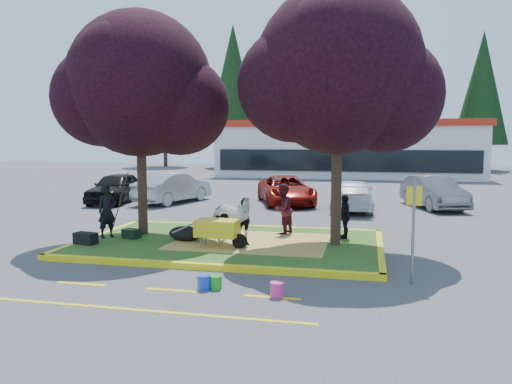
% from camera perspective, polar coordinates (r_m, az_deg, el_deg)
% --- Properties ---
extents(ground, '(90.00, 90.00, 0.00)m').
position_cam_1_polar(ground, '(14.02, -3.00, -6.20)').
color(ground, '#424244').
rests_on(ground, ground).
extents(median_island, '(8.00, 5.00, 0.15)m').
position_cam_1_polar(median_island, '(14.00, -3.00, -5.90)').
color(median_island, '#28561A').
rests_on(median_island, ground).
extents(curb_near, '(8.30, 0.16, 0.15)m').
position_cam_1_polar(curb_near, '(11.60, -6.48, -8.45)').
color(curb_near, yellow).
rests_on(curb_near, ground).
extents(curb_far, '(8.30, 0.16, 0.15)m').
position_cam_1_polar(curb_far, '(16.45, -0.56, -4.09)').
color(curb_far, yellow).
rests_on(curb_far, ground).
extents(curb_left, '(0.16, 5.30, 0.15)m').
position_cam_1_polar(curb_left, '(15.59, -17.65, -4.95)').
color(curb_left, yellow).
rests_on(curb_left, ground).
extents(curb_right, '(0.16, 5.30, 0.15)m').
position_cam_1_polar(curb_right, '(13.50, 14.03, -6.52)').
color(curb_right, yellow).
rests_on(curb_right, ground).
extents(straw_bedding, '(4.20, 3.00, 0.01)m').
position_cam_1_polar(straw_bedding, '(13.84, -0.60, -5.70)').
color(straw_bedding, tan).
rests_on(straw_bedding, median_island).
extents(tree_purple_left, '(5.06, 4.20, 6.51)m').
position_cam_1_polar(tree_purple_left, '(15.10, -13.09, 11.17)').
color(tree_purple_left, black).
rests_on(tree_purple_left, median_island).
extents(tree_purple_right, '(5.30, 4.40, 6.82)m').
position_cam_1_polar(tree_purple_right, '(13.48, 9.46, 12.74)').
color(tree_purple_right, black).
rests_on(tree_purple_right, median_island).
extents(fire_lane_stripe_a, '(1.10, 0.12, 0.01)m').
position_cam_1_polar(fire_lane_stripe_a, '(11.06, -19.32, -9.88)').
color(fire_lane_stripe_a, yellow).
rests_on(fire_lane_stripe_a, ground).
extents(fire_lane_stripe_b, '(1.10, 0.12, 0.01)m').
position_cam_1_polar(fire_lane_stripe_b, '(10.17, -9.53, -11.02)').
color(fire_lane_stripe_b, yellow).
rests_on(fire_lane_stripe_b, ground).
extents(fire_lane_stripe_c, '(1.10, 0.12, 0.01)m').
position_cam_1_polar(fire_lane_stripe_c, '(9.62, 1.82, -11.95)').
color(fire_lane_stripe_c, yellow).
rests_on(fire_lane_stripe_c, ground).
extents(fire_lane_long, '(6.00, 0.10, 0.01)m').
position_cam_1_polar(fire_lane_long, '(9.12, -12.45, -13.10)').
color(fire_lane_long, yellow).
rests_on(fire_lane_long, ground).
extents(retail_building, '(20.40, 8.40, 4.40)m').
position_cam_1_polar(retail_building, '(41.21, 10.35, 4.96)').
color(retail_building, silver).
rests_on(retail_building, ground).
extents(treeline, '(46.58, 7.80, 14.63)m').
position_cam_1_polar(treeline, '(51.07, 10.05, 11.32)').
color(treeline, black).
rests_on(treeline, ground).
extents(cow, '(1.76, 1.33, 1.35)m').
position_cam_1_polar(cow, '(13.38, -3.05, -3.18)').
color(cow, silver).
rests_on(cow, median_island).
extents(calf, '(1.06, 0.73, 0.42)m').
position_cam_1_polar(calf, '(14.05, -8.05, -4.72)').
color(calf, black).
rests_on(calf, median_island).
extents(handler, '(0.61, 0.67, 1.53)m').
position_cam_1_polar(handler, '(14.92, -16.66, -2.12)').
color(handler, black).
rests_on(handler, median_island).
extents(visitor_a, '(0.82, 0.90, 1.51)m').
position_cam_1_polar(visitor_a, '(14.86, 3.05, -1.96)').
color(visitor_a, '#43131F').
rests_on(visitor_a, median_island).
extents(visitor_b, '(0.48, 0.79, 1.26)m').
position_cam_1_polar(visitor_b, '(14.48, 10.10, -2.76)').
color(visitor_b, black).
rests_on(visitor_b, median_island).
extents(wheelbarrow, '(1.97, 0.70, 0.74)m').
position_cam_1_polar(wheelbarrow, '(13.04, -4.38, -4.18)').
color(wheelbarrow, black).
rests_on(wheelbarrow, median_island).
extents(gear_bag_dark, '(0.66, 0.44, 0.31)m').
position_cam_1_polar(gear_bag_dark, '(14.30, -18.90, -5.03)').
color(gear_bag_dark, black).
rests_on(gear_bag_dark, median_island).
extents(gear_bag_green, '(0.56, 0.44, 0.26)m').
position_cam_1_polar(gear_bag_green, '(14.76, -14.06, -4.64)').
color(gear_bag_green, black).
rests_on(gear_bag_green, median_island).
extents(sign_post, '(0.31, 0.06, 2.18)m').
position_cam_1_polar(sign_post, '(10.65, 17.56, -3.15)').
color(sign_post, slate).
rests_on(sign_post, ground).
extents(bucket_green, '(0.31, 0.31, 0.27)m').
position_cam_1_polar(bucket_green, '(10.12, -4.65, -10.27)').
color(bucket_green, green).
rests_on(bucket_green, ground).
extents(bucket_pink, '(0.28, 0.28, 0.29)m').
position_cam_1_polar(bucket_pink, '(9.60, 2.42, -11.10)').
color(bucket_pink, '#DC3088').
rests_on(bucket_pink, ground).
extents(bucket_blue, '(0.32, 0.32, 0.29)m').
position_cam_1_polar(bucket_blue, '(10.10, -5.95, -10.24)').
color(bucket_blue, blue).
rests_on(bucket_blue, ground).
extents(car_black, '(2.06, 4.28, 1.41)m').
position_cam_1_polar(car_black, '(24.28, -15.72, 0.47)').
color(car_black, black).
rests_on(car_black, ground).
extents(car_silver, '(2.63, 4.54, 1.41)m').
position_cam_1_polar(car_silver, '(23.70, -9.46, 0.49)').
color(car_silver, '#9EA1A5').
rests_on(car_silver, ground).
extents(car_red, '(3.58, 5.11, 1.30)m').
position_cam_1_polar(car_red, '(22.92, 3.45, 0.23)').
color(car_red, maroon).
rests_on(car_red, ground).
extents(car_white, '(1.98, 4.43, 1.26)m').
position_cam_1_polar(car_white, '(21.25, 10.83, -0.38)').
color(car_white, white).
rests_on(car_white, ground).
extents(car_grey, '(2.65, 4.44, 1.38)m').
position_cam_1_polar(car_grey, '(22.86, 19.63, -0.02)').
color(car_grey, '#585A5F').
rests_on(car_grey, ground).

